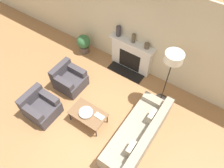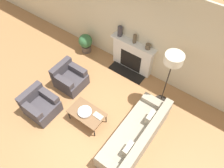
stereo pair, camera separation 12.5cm
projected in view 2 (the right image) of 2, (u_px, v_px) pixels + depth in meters
The scene contains 14 objects.
ground_plane at pixel (84, 132), 5.78m from camera, with size 18.00×18.00×0.00m, color #A87547.
wall_back at pixel (145, 33), 6.03m from camera, with size 18.00×0.06×2.90m.
fireplace at pixel (132, 56), 6.78m from camera, with size 1.45×0.59×1.09m.
couch at pixel (136, 136), 5.38m from camera, with size 0.82×2.21×0.82m.
armchair_near at pixel (40, 105), 5.97m from camera, with size 0.82×0.77×0.73m.
armchair_far at pixel (70, 78), 6.55m from camera, with size 0.82×0.77×0.73m.
coffee_table at pixel (87, 113), 5.71m from camera, with size 0.96×0.58×0.40m.
bowl at pixel (85, 112), 5.65m from camera, with size 0.37×0.37×0.07m.
book at pixel (98, 116), 5.61m from camera, with size 0.27×0.15×0.02m.
floor_lamp at pixel (172, 64), 5.13m from camera, with size 0.46×0.46×1.88m.
mantel_vase_left at pixel (120, 31), 6.40m from camera, with size 0.15×0.15×0.32m.
mantel_vase_center_left at pixel (135, 39), 6.23m from camera, with size 0.11×0.11×0.27m.
mantel_vase_center_right at pixel (148, 47), 6.12m from camera, with size 0.15×0.15×0.15m.
potted_plant at pixel (86, 42), 7.39m from camera, with size 0.46×0.46×0.68m.
Camera 2 is at (2.09, -1.61, 5.35)m, focal length 35.00 mm.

